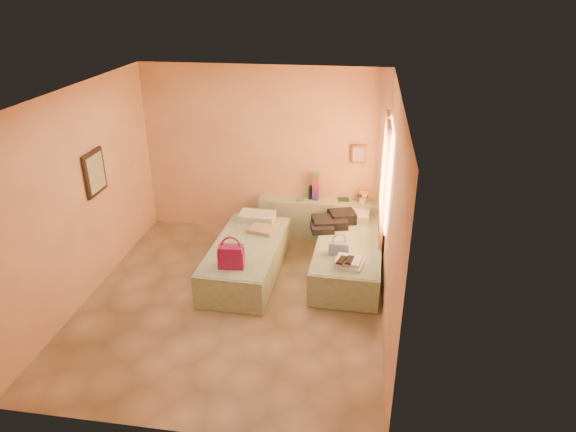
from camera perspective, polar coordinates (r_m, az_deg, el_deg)
name	(u,v)px	position (r m, az deg, el deg)	size (l,w,h in m)	color
ground	(234,300)	(7.14, -6.02, -9.32)	(4.50, 4.50, 0.00)	tan
room_walls	(254,164)	(6.77, -3.83, 5.83)	(4.02, 4.51, 2.81)	#FCC186
headboard_ledge	(320,219)	(8.63, 3.59, -0.29)	(2.05, 0.30, 0.65)	#AEB997
bed_left	(246,259)	(7.59, -4.64, -4.74)	(0.90, 2.00, 0.50)	#A8BE99
bed_right	(348,257)	(7.66, 6.72, -4.57)	(0.90, 2.00, 0.50)	#A8BE99
water_bottle	(310,192)	(8.52, 2.49, 2.63)	(0.07, 0.07, 0.23)	#13351E
rainbow_box	(316,186)	(8.45, 3.09, 3.30)	(0.10, 0.10, 0.47)	#92124B
small_dish	(300,200)	(8.48, 1.34, 1.82)	(0.13, 0.13, 0.03)	#4D8D6C
green_book	(343,200)	(8.54, 6.19, 1.83)	(0.18, 0.13, 0.03)	#26482A
flower_vase	(363,195)	(8.44, 8.33, 2.31)	(0.21, 0.21, 0.27)	silver
magenta_handbag	(231,256)	(6.84, -6.32, -4.46)	(0.34, 0.19, 0.32)	#92124B
khaki_garment	(262,230)	(7.79, -2.87, -1.52)	(0.38, 0.31, 0.07)	tan
clothes_pile	(333,221)	(7.95, 4.98, -0.59)	(0.57, 0.57, 0.17)	black
blue_handbag	(339,248)	(7.17, 5.65, -3.61)	(0.28, 0.12, 0.18)	#384A87
towel_stack	(350,263)	(6.92, 6.89, -5.18)	(0.35, 0.30, 0.10)	white
sandal_pair	(345,260)	(6.85, 6.41, -4.91)	(0.16, 0.22, 0.02)	black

